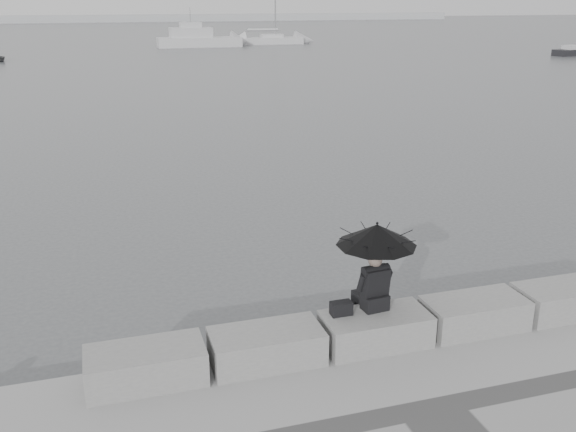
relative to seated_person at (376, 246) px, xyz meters
name	(u,v)px	position (x,y,z in m)	size (l,w,h in m)	color
ground	(362,358)	(-0.05, 0.25, -2.01)	(360.00, 360.00, 0.00)	#494C4F
stone_block_far_left	(146,366)	(-3.45, -0.20, -1.26)	(1.60, 0.80, 0.50)	slate
stone_block_left	(267,347)	(-1.75, -0.20, -1.26)	(1.60, 0.80, 0.50)	slate
stone_block_centre	(376,329)	(-0.05, -0.20, -1.26)	(1.60, 0.80, 0.50)	slate
stone_block_right	(474,314)	(1.65, -0.20, -1.26)	(1.60, 0.80, 0.50)	slate
stone_block_far_right	(564,300)	(3.35, -0.20, -1.26)	(1.60, 0.80, 0.50)	slate
seated_person	(376,246)	(0.00, 0.00, 0.00)	(1.20, 1.20, 1.39)	black
bag	(341,308)	(-0.55, -0.04, -0.91)	(0.32, 0.18, 0.20)	black
distant_landmass	(61,19)	(-8.19, 154.76, -1.11)	(180.00, 8.00, 2.80)	#ADB0B3
sailboat_right	(272,40)	(18.58, 71.26, -1.49)	(7.65, 2.63, 12.90)	silver
motor_cruiser	(199,39)	(9.17, 69.01, -1.12)	(9.67, 2.86, 4.50)	silver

